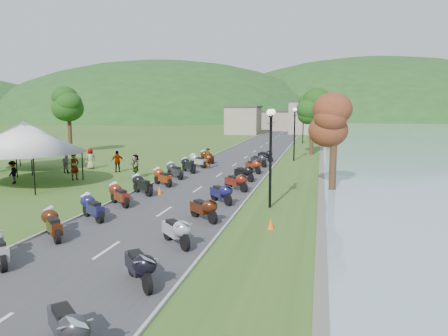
# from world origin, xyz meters

# --- Properties ---
(road) EXTENTS (7.00, 120.00, 0.02)m
(road) POSITION_xyz_m (0.00, 40.00, 0.01)
(road) COLOR #3D3D40
(road) RESTS_ON ground
(hills_backdrop) EXTENTS (360.00, 120.00, 76.00)m
(hills_backdrop) POSITION_xyz_m (0.00, 200.00, 0.00)
(hills_backdrop) COLOR #285621
(hills_backdrop) RESTS_ON ground
(far_building) EXTENTS (18.00, 16.00, 5.00)m
(far_building) POSITION_xyz_m (-2.00, 85.00, 2.50)
(far_building) COLOR gray
(far_building) RESTS_ON ground
(moto_row_left) EXTENTS (2.60, 38.09, 1.10)m
(moto_row_left) POSITION_xyz_m (-2.69, 16.78, 0.55)
(moto_row_left) COLOR #331411
(moto_row_left) RESTS_ON ground
(moto_row_right) EXTENTS (2.60, 39.36, 1.10)m
(moto_row_right) POSITION_xyz_m (2.33, 18.52, 0.55)
(moto_row_right) COLOR #331411
(moto_row_right) RESTS_ON ground
(vendor_tent_main) EXTENTS (5.33, 5.33, 4.00)m
(vendor_tent_main) POSITION_xyz_m (-11.58, 20.96, 2.00)
(vendor_tent_main) COLOR white
(vendor_tent_main) RESTS_ON ground
(vendor_tent_side) EXTENTS (4.44, 4.44, 4.00)m
(vendor_tent_side) POSITION_xyz_m (-15.94, 26.85, 2.00)
(vendor_tent_side) COLOR white
(vendor_tent_side) RESTS_ON ground
(tree_lakeside) EXTENTS (2.54, 2.54, 7.05)m
(tree_lakeside) POSITION_xyz_m (8.25, 23.83, 3.53)
(tree_lakeside) COLOR #205115
(tree_lakeside) RESTS_ON ground
(pedestrian_a) EXTENTS (0.76, 0.85, 1.92)m
(pedestrian_a) POSITION_xyz_m (-9.54, 23.63, 0.00)
(pedestrian_a) COLOR slate
(pedestrian_a) RESTS_ON ground
(pedestrian_b) EXTENTS (0.86, 0.58, 1.61)m
(pedestrian_b) POSITION_xyz_m (-11.91, 26.34, 0.00)
(pedestrian_b) COLOR slate
(pedestrian_b) RESTS_ON ground
(pedestrian_c) EXTENTS (0.66, 1.08, 1.56)m
(pedestrian_c) POSITION_xyz_m (-12.80, 21.36, 0.00)
(pedestrian_c) COLOR slate
(pedestrian_c) RESTS_ON ground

